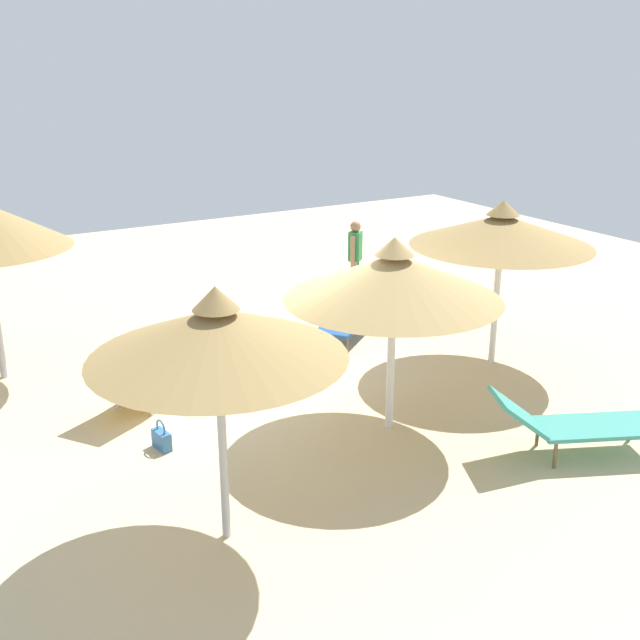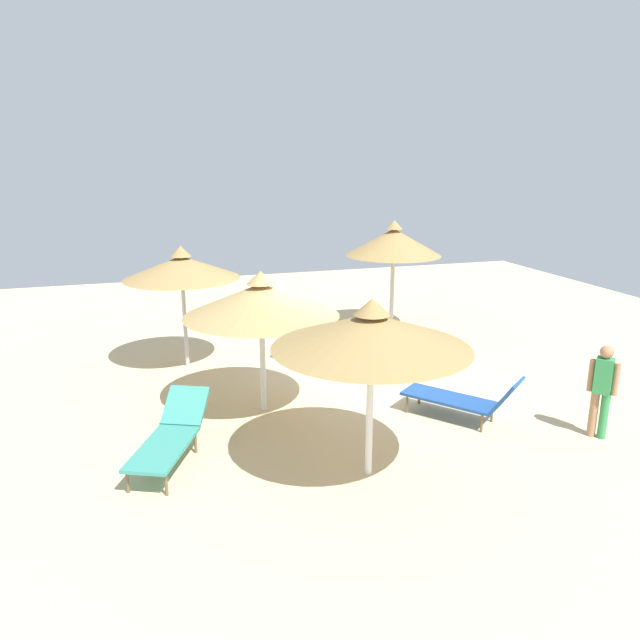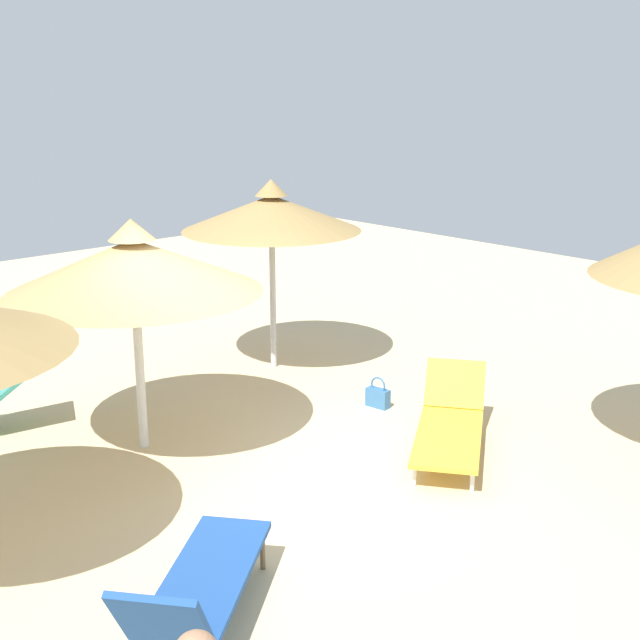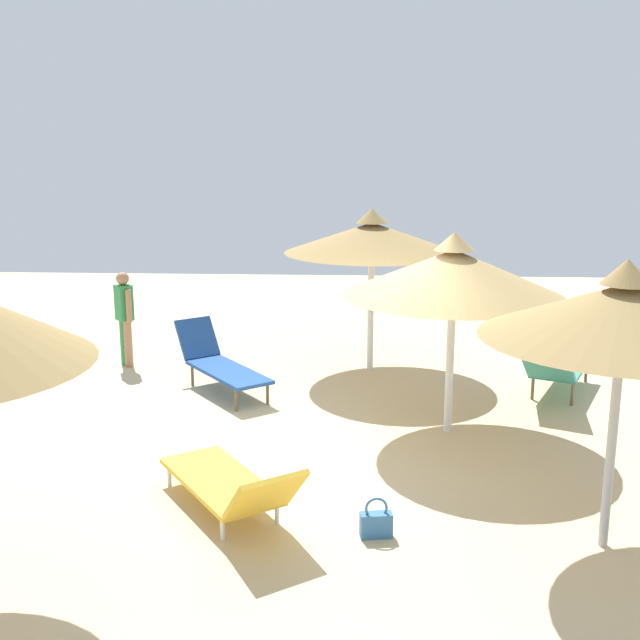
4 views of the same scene
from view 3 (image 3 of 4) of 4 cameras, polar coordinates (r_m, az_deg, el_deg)
name	(u,v)px [view 3 (image 3 of 4)]	position (r m, az deg, el deg)	size (l,w,h in m)	color
ground	(264,476)	(8.81, -3.82, -10.40)	(24.00, 24.00, 0.10)	beige
parasol_umbrella_front	(133,266)	(8.91, -12.44, 3.57)	(2.66, 2.66, 2.50)	white
parasol_umbrella_far_right	(272,213)	(11.32, -3.28, 7.21)	(2.40, 2.40, 2.59)	#B2B2B7
lounge_chair_near_left	(197,587)	(6.29, -8.25, -17.33)	(1.66, 1.91, 0.91)	#1E478C
lounge_chair_edge	(450,423)	(9.21, 8.75, -6.84)	(1.68, 2.00, 0.74)	gold
handbag	(378,397)	(10.37, 3.91, -5.15)	(0.31, 0.17, 0.39)	#336699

